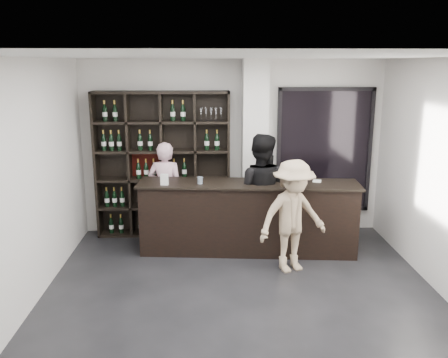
{
  "coord_description": "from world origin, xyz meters",
  "views": [
    {
      "loc": [
        -0.4,
        -5.09,
        2.83
      ],
      "look_at": [
        -0.19,
        1.1,
        1.31
      ],
      "focal_mm": 38.0,
      "sensor_mm": 36.0,
      "label": 1
    }
  ],
  "objects_px": {
    "tasting_counter": "(248,217)",
    "taster_pink": "(166,191)",
    "wine_shelf": "(163,165)",
    "customer": "(293,216)",
    "taster_black": "(260,193)"
  },
  "relations": [
    {
      "from": "tasting_counter",
      "to": "customer",
      "type": "relative_size",
      "value": 2.1
    },
    {
      "from": "wine_shelf",
      "to": "customer",
      "type": "height_order",
      "value": "wine_shelf"
    },
    {
      "from": "taster_pink",
      "to": "customer",
      "type": "xyz_separation_m",
      "value": [
        1.85,
        -1.35,
        -0.02
      ]
    },
    {
      "from": "customer",
      "to": "taster_black",
      "type": "bearing_deg",
      "value": 93.45
    },
    {
      "from": "wine_shelf",
      "to": "tasting_counter",
      "type": "relative_size",
      "value": 0.73
    },
    {
      "from": "taster_black",
      "to": "tasting_counter",
      "type": "bearing_deg",
      "value": 43.22
    },
    {
      "from": "wine_shelf",
      "to": "taster_black",
      "type": "distance_m",
      "value": 1.72
    },
    {
      "from": "tasting_counter",
      "to": "taster_black",
      "type": "xyz_separation_m",
      "value": [
        0.19,
        0.1,
        0.36
      ]
    },
    {
      "from": "taster_pink",
      "to": "taster_black",
      "type": "bearing_deg",
      "value": 168.99
    },
    {
      "from": "tasting_counter",
      "to": "taster_pink",
      "type": "relative_size",
      "value": 2.05
    },
    {
      "from": "wine_shelf",
      "to": "tasting_counter",
      "type": "bearing_deg",
      "value": -31.19
    },
    {
      "from": "tasting_counter",
      "to": "taster_black",
      "type": "height_order",
      "value": "taster_black"
    },
    {
      "from": "tasting_counter",
      "to": "taster_black",
      "type": "distance_m",
      "value": 0.42
    },
    {
      "from": "taster_pink",
      "to": "wine_shelf",
      "type": "bearing_deg",
      "value": -63.8
    },
    {
      "from": "taster_black",
      "to": "customer",
      "type": "distance_m",
      "value": 0.89
    }
  ]
}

